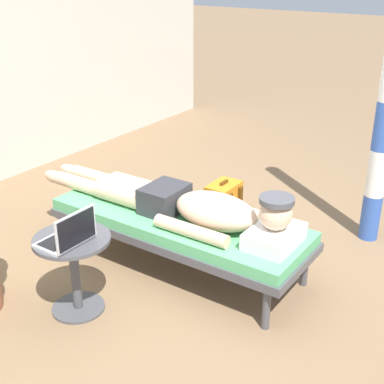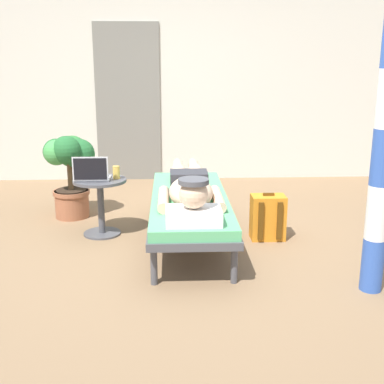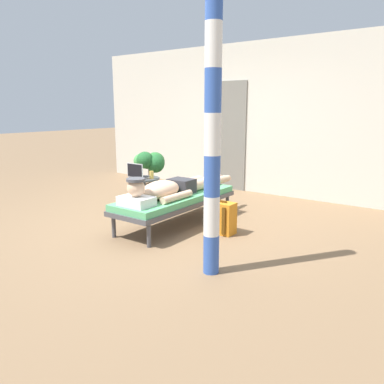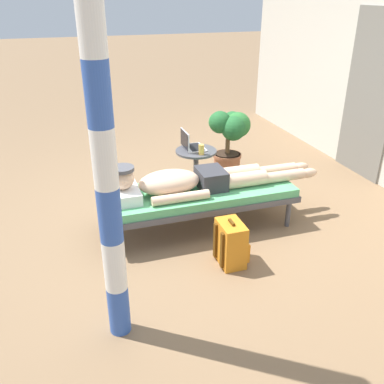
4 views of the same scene
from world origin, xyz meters
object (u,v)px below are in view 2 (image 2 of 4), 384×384
at_px(side_table, 101,197).
at_px(potted_plant, 69,164).
at_px(backpack, 268,217).
at_px(drink_glass, 116,172).
at_px(lounge_chair, 189,204).
at_px(person_reclining, 190,187).
at_px(laptop, 92,174).

height_order(side_table, potted_plant, potted_plant).
height_order(side_table, backpack, side_table).
bearing_deg(drink_glass, lounge_chair, -20.41).
distance_m(person_reclining, laptop, 0.90).
xyz_separation_m(drink_glass, potted_plant, (-0.53, 0.56, -0.04)).
height_order(lounge_chair, side_table, side_table).
height_order(lounge_chair, backpack, backpack).
bearing_deg(potted_plant, side_table, -56.37).
bearing_deg(potted_plant, person_reclining, -36.77).
bearing_deg(lounge_chair, potted_plant, 145.79).
bearing_deg(drink_glass, person_reclining, -26.32).
bearing_deg(lounge_chair, backpack, 4.42).
xyz_separation_m(lounge_chair, potted_plant, (-1.18, 0.80, 0.20)).
xyz_separation_m(person_reclining, potted_plant, (-1.18, 0.88, 0.03)).
bearing_deg(lounge_chair, side_table, 164.01).
relative_size(person_reclining, drink_glass, 18.48).
bearing_deg(laptop, drink_glass, 16.91).
distance_m(side_table, laptop, 0.24).
relative_size(laptop, backpack, 0.73).
bearing_deg(drink_glass, potted_plant, 133.45).
bearing_deg(laptop, lounge_chair, -11.69).
height_order(person_reclining, potted_plant, potted_plant).
distance_m(drink_glass, potted_plant, 0.77).
height_order(backpack, potted_plant, potted_plant).
height_order(laptop, drink_glass, laptop).
bearing_deg(person_reclining, drink_glass, 153.68).
distance_m(lounge_chair, person_reclining, 0.19).
relative_size(person_reclining, potted_plant, 2.54).
relative_size(person_reclining, laptop, 7.00).
xyz_separation_m(laptop, potted_plant, (-0.32, 0.63, -0.04)).
bearing_deg(potted_plant, drink_glass, -46.55).
bearing_deg(side_table, lounge_chair, -15.99).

